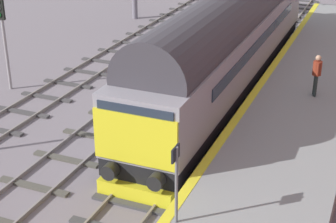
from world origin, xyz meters
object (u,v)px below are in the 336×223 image
object	(u,v)px
diesel_locomotive	(230,37)
platform_number_sign	(176,174)
waiting_passenger	(317,72)
signal_post_mid	(2,26)

from	to	relation	value
diesel_locomotive	platform_number_sign	xyz separation A→B (m)	(2.02, -11.38, -0.08)
diesel_locomotive	waiting_passenger	bearing A→B (deg)	-21.98
signal_post_mid	waiting_passenger	size ratio (longest dim) A/B	2.74
diesel_locomotive	platform_number_sign	size ratio (longest dim) A/B	9.14
diesel_locomotive	platform_number_sign	bearing A→B (deg)	-79.93
platform_number_sign	waiting_passenger	world-z (taller)	platform_number_sign
waiting_passenger	platform_number_sign	bearing A→B (deg)	153.75
diesel_locomotive	signal_post_mid	distance (m)	9.86
signal_post_mid	platform_number_sign	size ratio (longest dim) A/B	2.12
diesel_locomotive	signal_post_mid	size ratio (longest dim) A/B	4.32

